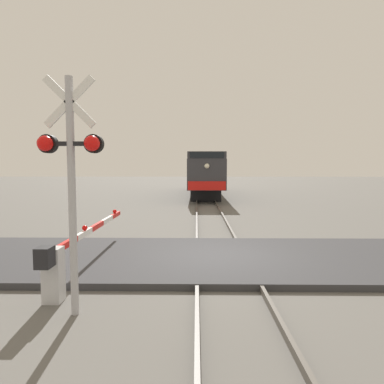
{
  "coord_description": "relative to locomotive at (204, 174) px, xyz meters",
  "views": [
    {
      "loc": [
        -0.73,
        -9.54,
        2.78
      ],
      "look_at": [
        -0.9,
        3.16,
        1.79
      ],
      "focal_mm": 31.02,
      "sensor_mm": 36.0,
      "label": 1
    }
  ],
  "objects": [
    {
      "name": "rail_track_left",
      "position": [
        -0.72,
        -22.36,
        -1.94
      ],
      "size": [
        0.08,
        80.0,
        0.15
      ],
      "primitive_type": "cube",
      "color": "#59544C",
      "rests_on": "ground_plane"
    },
    {
      "name": "crossing_signal",
      "position": [
        -3.01,
        -25.91,
        0.76
      ],
      "size": [
        1.18,
        0.33,
        4.41
      ],
      "color": "#ADADB2",
      "rests_on": "ground_plane"
    },
    {
      "name": "rail_track_right",
      "position": [
        0.72,
        -22.36,
        -1.94
      ],
      "size": [
        0.08,
        80.0,
        0.15
      ],
      "primitive_type": "cube",
      "color": "#59544C",
      "rests_on": "ground_plane"
    },
    {
      "name": "locomotive",
      "position": [
        0.0,
        0.0,
        0.0
      ],
      "size": [
        2.83,
        17.47,
        3.83
      ],
      "color": "black",
      "rests_on": "ground_plane"
    },
    {
      "name": "ground_plane",
      "position": [
        0.0,
        -22.36,
        -2.01
      ],
      "size": [
        160.0,
        160.0,
        0.0
      ],
      "primitive_type": "plane",
      "color": "#605E59"
    },
    {
      "name": "crossing_gate",
      "position": [
        -3.66,
        -24.45,
        -1.23
      ],
      "size": [
        0.36,
        6.31,
        1.24
      ],
      "color": "silver",
      "rests_on": "ground_plane"
    },
    {
      "name": "road_surface",
      "position": [
        0.0,
        -22.36,
        -1.93
      ],
      "size": [
        36.0,
        4.74,
        0.17
      ],
      "primitive_type": "cube",
      "color": "#38383A",
      "rests_on": "ground_plane"
    }
  ]
}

